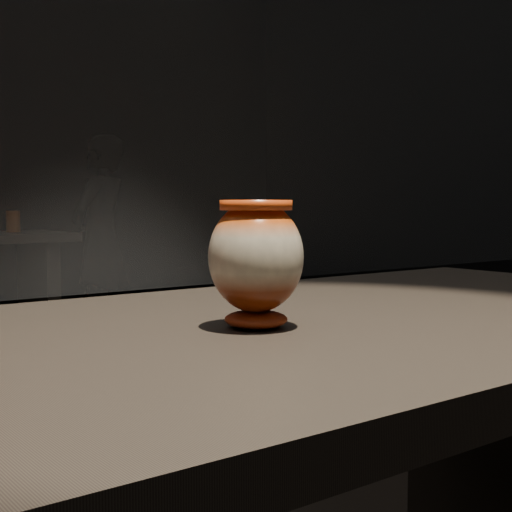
{
  "coord_description": "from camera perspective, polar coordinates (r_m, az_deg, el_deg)",
  "views": [
    {
      "loc": [
        -0.5,
        -0.77,
        1.06
      ],
      "look_at": [
        0.06,
        -0.02,
        1.0
      ],
      "focal_mm": 50.0,
      "sensor_mm": 36.0,
      "label": 1
    }
  ],
  "objects": [
    {
      "name": "visitor",
      "position": [
        5.59,
        -12.33,
        1.35
      ],
      "size": [
        0.69,
        0.64,
        1.59
      ],
      "primitive_type": "imported",
      "rotation": [
        0.0,
        0.0,
        3.74
      ],
      "color": "black",
      "rests_on": "ground"
    },
    {
      "name": "main_vase",
      "position": [
        0.94,
        0.0,
        -0.19
      ],
      "size": [
        0.15,
        0.15,
        0.17
      ],
      "rotation": [
        0.0,
        0.0,
        -0.22
      ],
      "color": "#692209",
      "rests_on": "display_plinth"
    },
    {
      "name": "back_vase_right",
      "position": [
        4.37,
        -18.85,
        2.63
      ],
      "size": [
        0.08,
        0.08,
        0.12
      ],
      "primitive_type": "cylinder",
      "color": "#924415",
      "rests_on": "back_shelf"
    }
  ]
}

